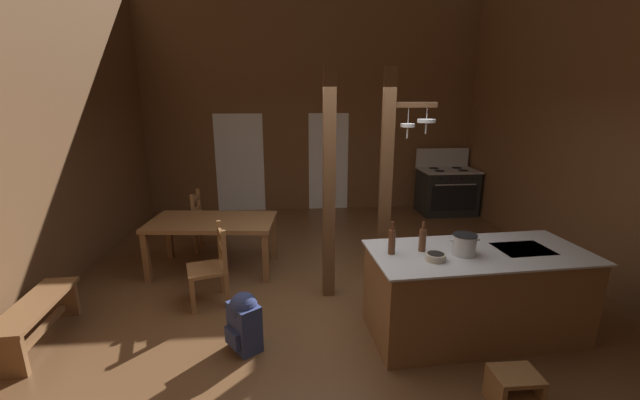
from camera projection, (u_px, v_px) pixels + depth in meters
ground_plane at (338, 319)px, 4.43m from camera, size 7.61×9.50×0.10m
wall_back at (312, 106)px, 8.10m from camera, size 7.61×0.14×4.38m
glazed_door_back_left at (240, 163)px, 8.21m from camera, size 1.00×0.01×2.05m
glazed_panel_back_right at (328, 162)px, 8.36m from camera, size 0.84×0.01×2.05m
kitchen_island at (475, 293)px, 3.99m from camera, size 2.21×1.09×0.91m
stove_range at (446, 191)px, 8.17m from camera, size 1.15×0.83×1.32m
support_post_with_pot_rack at (388, 177)px, 4.73m from camera, size 0.63×0.24×2.73m
support_post_center at (329, 188)px, 4.56m from camera, size 0.14×0.14×2.73m
step_stool at (514, 386)px, 3.10m from camera, size 0.36×0.28×0.30m
dining_table at (213, 226)px, 5.43m from camera, size 1.78×1.06×0.74m
ladderback_chair_near_window at (206, 222)px, 6.24m from camera, size 0.45×0.45×0.95m
ladderback_chair_by_post at (211, 267)px, 4.61m from camera, size 0.55×0.55×0.95m
bench_along_left_wall at (36, 316)px, 3.86m from camera, size 0.43×1.16×0.44m
backpack at (244, 320)px, 3.77m from camera, size 0.38×0.39×0.60m
stockpot_on_counter at (464, 244)px, 3.77m from camera, size 0.30×0.23×0.20m
mixing_bowl_on_counter at (435, 257)px, 3.65m from camera, size 0.19×0.19×0.07m
bottle_tall_on_counter at (423, 239)px, 3.85m from camera, size 0.07×0.07×0.31m
bottle_short_on_counter at (392, 241)px, 3.78m from camera, size 0.07×0.07×0.33m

